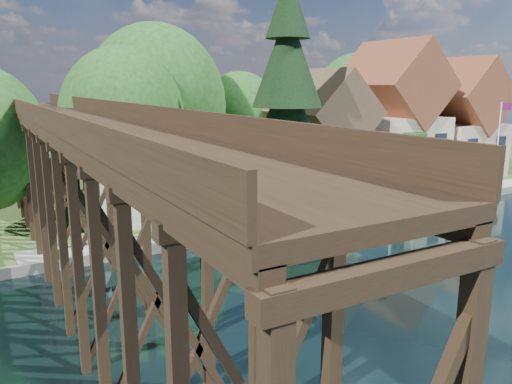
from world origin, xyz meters
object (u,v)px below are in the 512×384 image
(tugboat, at_px, (338,221))
(flagpole, at_px, (500,134))
(conifer, at_px, (287,99))
(boat_white_a, at_px, (400,211))
(house_left, at_px, (321,140))
(trestle_bridge, at_px, (80,182))
(shed, at_px, (129,175))
(boat_canopy, at_px, (385,207))
(house_center, at_px, (391,122))
(palm_tree, at_px, (403,137))
(boat_yellow, at_px, (449,204))
(house_right, at_px, (455,125))

(tugboat, bearing_deg, flagpole, 9.55)
(conifer, xyz_separation_m, boat_white_a, (7.95, -4.26, -8.71))
(house_left, relative_size, boat_white_a, 3.24)
(trestle_bridge, height_order, shed, trestle_bridge)
(boat_white_a, xyz_separation_m, boat_canopy, (-2.27, -0.65, 0.77))
(house_center, relative_size, boat_white_a, 4.08)
(flagpole, height_order, boat_canopy, flagpole)
(house_center, distance_m, tugboat, 18.79)
(palm_tree, bearing_deg, shed, 175.00)
(conifer, bearing_deg, tugboat, -77.86)
(flagpole, bearing_deg, trestle_bridge, -173.05)
(flagpole, height_order, boat_yellow, flagpole)
(conifer, xyz_separation_m, tugboat, (1.09, -5.06, -8.31))
(shed, bearing_deg, palm_tree, -5.00)
(conifer, height_order, boat_canopy, conifer)
(house_center, xyz_separation_m, boat_canopy, (-10.08, -10.12, -5.30))
(conifer, relative_size, flagpole, 2.23)
(house_center, bearing_deg, boat_white_a, -129.53)
(shed, relative_size, flagpole, 0.98)
(conifer, distance_m, boat_canopy, 10.93)
(palm_tree, bearing_deg, tugboat, -153.45)
(house_left, distance_m, boat_canopy, 10.48)
(house_right, bearing_deg, boat_yellow, -141.33)
(shed, bearing_deg, conifer, -15.93)
(shed, relative_size, palm_tree, 1.38)
(trestle_bridge, relative_size, boat_yellow, 17.87)
(boat_canopy, bearing_deg, shed, 154.36)
(house_right, height_order, shed, house_right)
(shed, height_order, conifer, conifer)
(house_right, xyz_separation_m, boat_canopy, (-19.08, -9.62, -4.66))
(flagpole, xyz_separation_m, boat_canopy, (-18.22, -3.69, -4.26))
(trestle_bridge, distance_m, house_left, 25.42)
(palm_tree, distance_m, tugboat, 14.48)
(shed, relative_size, boat_canopy, 1.91)
(conifer, bearing_deg, flagpole, -2.94)
(house_center, bearing_deg, shed, -175.76)
(house_center, relative_size, boat_canopy, 3.38)
(trestle_bridge, relative_size, conifer, 2.48)
(shed, height_order, boat_canopy, shed)
(tugboat, bearing_deg, boat_canopy, 1.85)
(house_right, bearing_deg, trestle_bridge, -165.21)
(house_center, distance_m, house_right, 9.04)
(boat_white_a, bearing_deg, tugboat, 115.84)
(house_left, relative_size, house_right, 0.88)
(house_right, distance_m, palm_tree, 12.00)
(house_right, relative_size, flagpole, 1.56)
(conifer, bearing_deg, boat_white_a, -28.17)
(boat_yellow, bearing_deg, house_right, -51.96)
(trestle_bridge, distance_m, tugboat, 17.96)
(trestle_bridge, xyz_separation_m, house_center, (32.00, 11.33, 1.07))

